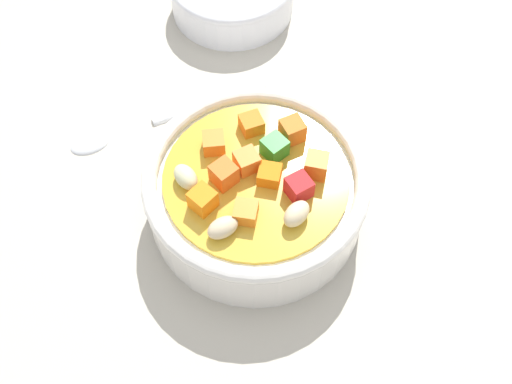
% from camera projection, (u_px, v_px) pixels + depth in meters
% --- Properties ---
extents(ground_plane, '(1.40, 1.40, 0.02)m').
position_uv_depth(ground_plane, '(256.00, 215.00, 0.52)').
color(ground_plane, '#BAB2A0').
extents(soup_bowl_main, '(0.18, 0.18, 0.07)m').
position_uv_depth(soup_bowl_main, '(256.00, 190.00, 0.48)').
color(soup_bowl_main, white).
rests_on(soup_bowl_main, ground_plane).
extents(spoon, '(0.17, 0.13, 0.01)m').
position_uv_depth(spoon, '(154.00, 120.00, 0.56)').
color(spoon, silver).
rests_on(spoon, ground_plane).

